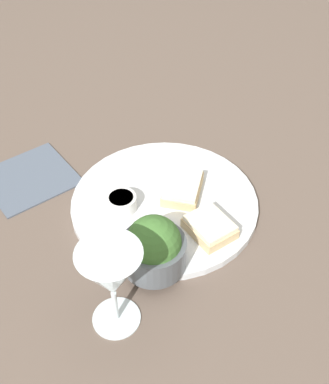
# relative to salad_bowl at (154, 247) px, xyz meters

# --- Properties ---
(ground_plane) EXTENTS (4.00, 4.00, 0.00)m
(ground_plane) POSITION_rel_salad_bowl_xyz_m (0.13, -0.07, -0.05)
(ground_plane) COLOR brown
(dinner_plate) EXTENTS (0.34, 0.34, 0.01)m
(dinner_plate) POSITION_rel_salad_bowl_xyz_m (0.13, -0.07, -0.05)
(dinner_plate) COLOR silver
(dinner_plate) RESTS_ON ground_plane
(salad_bowl) EXTENTS (0.10, 0.10, 0.09)m
(salad_bowl) POSITION_rel_salad_bowl_xyz_m (0.00, 0.00, 0.00)
(salad_bowl) COLOR #4C5156
(salad_bowl) RESTS_ON dinner_plate
(sauce_ramekin) EXTENTS (0.05, 0.05, 0.03)m
(sauce_ramekin) POSITION_rel_salad_bowl_xyz_m (0.14, 0.01, -0.02)
(sauce_ramekin) COLOR white
(sauce_ramekin) RESTS_ON dinner_plate
(cheese_toast_near) EXTENTS (0.11, 0.10, 0.03)m
(cheese_toast_near) POSITION_rel_salad_bowl_xyz_m (0.13, -0.11, -0.03)
(cheese_toast_near) COLOR #D1B27F
(cheese_toast_near) RESTS_ON dinner_plate
(cheese_toast_far) EXTENTS (0.09, 0.08, 0.03)m
(cheese_toast_far) POSITION_rel_salad_bowl_xyz_m (0.03, -0.11, -0.03)
(cheese_toast_far) COLOR #D1B27F
(cheese_toast_far) RESTS_ON dinner_plate
(wine_glass) EXTENTS (0.09, 0.09, 0.15)m
(wine_glass) POSITION_rel_salad_bowl_xyz_m (-0.06, 0.08, 0.05)
(wine_glass) COLOR silver
(wine_glass) RESTS_ON ground_plane
(napkin) EXTENTS (0.19, 0.19, 0.01)m
(napkin) POSITION_rel_salad_bowl_xyz_m (0.29, 0.14, -0.05)
(napkin) COLOR #4C5666
(napkin) RESTS_ON ground_plane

